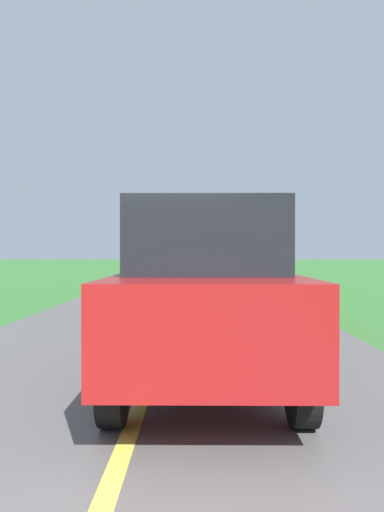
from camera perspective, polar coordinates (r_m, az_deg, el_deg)
The scene contains 3 objects.
banana_truck_near at distance 11.82m, azimuth 1.95°, elevation 0.33°, with size 2.38×5.82×2.80m.
banana_truck_far at distance 23.88m, azimuth 1.59°, elevation 0.37°, with size 2.38×5.81×2.80m.
following_car at distance 5.25m, azimuth 1.50°, elevation -4.32°, with size 1.74×4.10×1.92m.
Camera 1 is at (0.53, -0.71, 1.51)m, focal length 34.60 mm.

